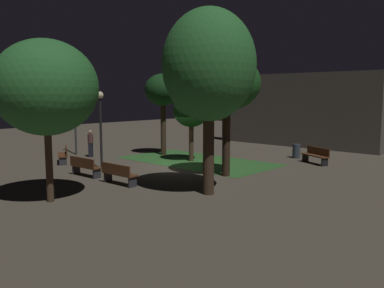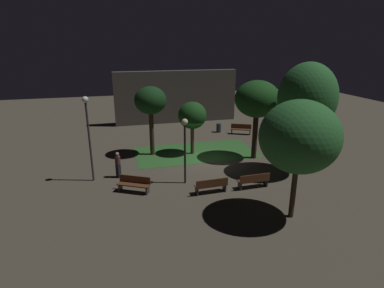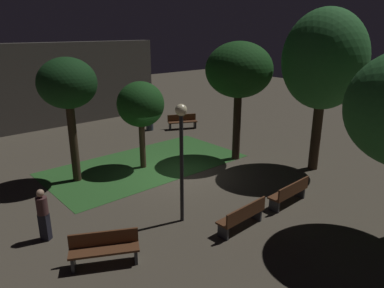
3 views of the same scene
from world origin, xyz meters
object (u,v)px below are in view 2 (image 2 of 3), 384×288
(lamp_post_plaza_west, at_px, (88,126))
(bench_near_trees, at_px, (241,129))
(bench_by_lamp, at_px, (254,180))
(tree_tall_center, at_px, (257,100))
(lamp_post_near_wall, at_px, (185,139))
(bench_front_left, at_px, (134,184))
(tree_back_left, at_px, (299,137))
(tree_near_wall, at_px, (192,116))
(tree_left_canopy, at_px, (150,101))
(pedestrian, at_px, (118,164))
(tree_right_canopy, at_px, (307,98))
(trash_bin, at_px, (219,128))
(bench_path_side, at_px, (211,185))

(lamp_post_plaza_west, bearing_deg, bench_near_trees, 29.35)
(bench_by_lamp, xyz_separation_m, tree_tall_center, (2.12, 4.46, 3.68))
(bench_by_lamp, distance_m, lamp_post_near_wall, 4.49)
(bench_front_left, height_order, tree_back_left, tree_back_left)
(tree_back_left, distance_m, tree_near_wall, 9.96)
(tree_back_left, bearing_deg, tree_tall_center, 77.43)
(tree_left_canopy, distance_m, pedestrian, 5.33)
(tree_right_canopy, bearing_deg, bench_near_trees, 90.57)
(tree_near_wall, bearing_deg, tree_right_canopy, -42.30)
(tree_back_left, bearing_deg, lamp_post_plaza_west, 144.30)
(bench_front_left, distance_m, pedestrian, 2.34)
(bench_by_lamp, height_order, tree_right_canopy, tree_right_canopy)
(tree_tall_center, height_order, tree_right_canopy, tree_right_canopy)
(bench_front_left, xyz_separation_m, trash_bin, (8.44, 10.12, -0.07))
(bench_front_left, distance_m, lamp_post_near_wall, 3.71)
(tree_left_canopy, height_order, pedestrian, tree_left_canopy)
(tree_back_left, relative_size, tree_tall_center, 1.02)
(tree_tall_center, bearing_deg, bench_by_lamp, -115.37)
(bench_by_lamp, xyz_separation_m, tree_near_wall, (-1.87, 6.43, 2.37))
(bench_by_lamp, distance_m, bench_front_left, 6.64)
(pedestrian, bearing_deg, lamp_post_near_wall, -25.87)
(bench_by_lamp, height_order, trash_bin, bench_by_lamp)
(tree_tall_center, bearing_deg, trash_bin, 91.61)
(tree_tall_center, height_order, trash_bin, tree_tall_center)
(bench_by_lamp, xyz_separation_m, pedestrian, (-7.28, 3.45, 0.37))
(tree_back_left, distance_m, lamp_post_near_wall, 6.39)
(bench_by_lamp, relative_size, tree_near_wall, 0.47)
(tree_back_left, distance_m, tree_tall_center, 7.87)
(lamp_post_plaza_west, xyz_separation_m, pedestrian, (1.47, 0.09, -2.51))
(bench_front_left, height_order, tree_left_canopy, tree_left_canopy)
(bench_by_lamp, xyz_separation_m, trash_bin, (1.92, 11.38, -0.07))
(bench_path_side, height_order, tree_right_canopy, tree_right_canopy)
(bench_path_side, bearing_deg, bench_by_lamp, -0.00)
(bench_path_side, distance_m, pedestrian, 5.91)
(tree_right_canopy, relative_size, pedestrian, 4.22)
(bench_path_side, relative_size, lamp_post_near_wall, 0.47)
(tree_tall_center, bearing_deg, bench_near_trees, 75.35)
(bench_by_lamp, relative_size, bench_near_trees, 0.99)
(bench_path_side, xyz_separation_m, lamp_post_plaza_west, (-6.25, 3.36, 2.88))
(tree_back_left, bearing_deg, tree_near_wall, 103.26)
(trash_bin, bearing_deg, tree_right_canopy, -79.75)
(bench_by_lamp, xyz_separation_m, tree_back_left, (0.41, -3.21, 3.44))
(tree_left_canopy, height_order, trash_bin, tree_left_canopy)
(lamp_post_plaza_west, height_order, trash_bin, lamp_post_plaza_west)
(bench_near_trees, xyz_separation_m, tree_near_wall, (-5.52, -3.91, 2.37))
(bench_front_left, bearing_deg, tree_right_canopy, 0.33)
(tree_right_canopy, bearing_deg, bench_by_lamp, -160.51)
(bench_by_lamp, height_order, tree_left_canopy, tree_left_canopy)
(bench_near_trees, relative_size, bench_front_left, 1.01)
(tree_near_wall, distance_m, pedestrian, 6.49)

